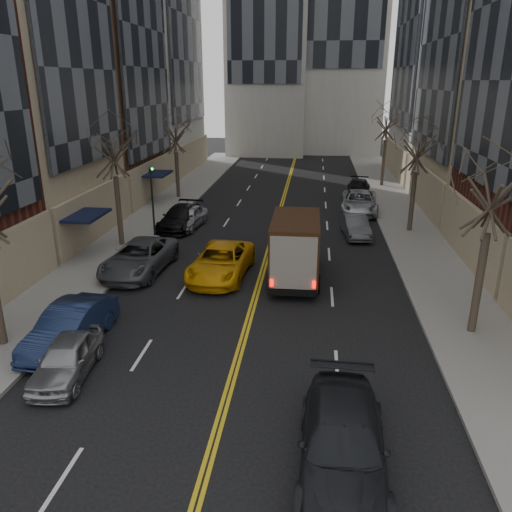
{
  "coord_description": "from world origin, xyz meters",
  "views": [
    {
      "loc": [
        2.44,
        -7.26,
        9.38
      ],
      "look_at": [
        0.1,
        12.98,
        2.2
      ],
      "focal_mm": 35.0,
      "sensor_mm": 36.0,
      "label": 1
    }
  ],
  "objects_px": {
    "ups_truck": "(295,248)",
    "taxi": "(221,262)",
    "pedestrian": "(311,256)",
    "observer_sedan": "(343,443)"
  },
  "relations": [
    {
      "from": "observer_sedan",
      "to": "pedestrian",
      "type": "distance_m",
      "value": 13.97
    },
    {
      "from": "ups_truck",
      "to": "taxi",
      "type": "bearing_deg",
      "value": -179.66
    },
    {
      "from": "ups_truck",
      "to": "observer_sedan",
      "type": "xyz_separation_m",
      "value": [
        1.73,
        -12.8,
        -0.86
      ]
    },
    {
      "from": "taxi",
      "to": "pedestrian",
      "type": "xyz_separation_m",
      "value": [
        4.48,
        1.19,
        0.05
      ]
    },
    {
      "from": "observer_sedan",
      "to": "pedestrian",
      "type": "relative_size",
      "value": 3.29
    },
    {
      "from": "ups_truck",
      "to": "taxi",
      "type": "height_order",
      "value": "ups_truck"
    },
    {
      "from": "taxi",
      "to": "pedestrian",
      "type": "height_order",
      "value": "pedestrian"
    },
    {
      "from": "ups_truck",
      "to": "pedestrian",
      "type": "bearing_deg",
      "value": 55.6
    },
    {
      "from": "taxi",
      "to": "observer_sedan",
      "type": "bearing_deg",
      "value": -62.69
    },
    {
      "from": "ups_truck",
      "to": "taxi",
      "type": "xyz_separation_m",
      "value": [
        -3.71,
        -0.05,
        -0.86
      ]
    }
  ]
}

